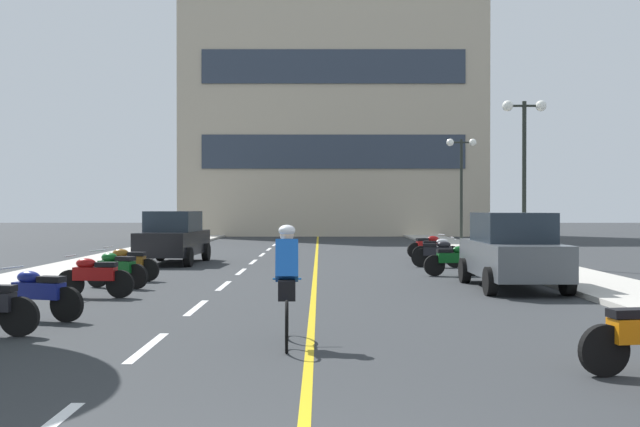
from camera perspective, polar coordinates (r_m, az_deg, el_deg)
name	(u,v)px	position (r m, az deg, el deg)	size (l,w,h in m)	color
ground_plane	(306,264)	(25.18, -1.07, -3.96)	(140.00, 140.00, 0.00)	#2D3033
curb_left	(121,257)	(29.17, -15.29, -3.26)	(2.40, 72.00, 0.12)	#B7B2A8
curb_right	(494,256)	(28.97, 13.44, -3.28)	(2.40, 72.00, 0.12)	#B7B2A8
lane_dash_1	(145,347)	(10.56, -13.47, -10.10)	(0.14, 2.20, 0.01)	silver
lane_dash_2	(194,308)	(14.43, -9.79, -7.25)	(0.14, 2.20, 0.01)	silver
lane_dash_3	(221,286)	(18.36, -7.70, -5.60)	(0.14, 2.20, 0.01)	silver
lane_dash_4	(239,272)	(22.31, -6.35, -4.52)	(0.14, 2.20, 0.01)	silver
lane_dash_5	(251,262)	(26.28, -5.41, -3.77)	(0.14, 2.20, 0.01)	silver
lane_dash_6	(260,255)	(30.26, -4.72, -3.22)	(0.14, 2.20, 0.01)	silver
lane_dash_7	(267,249)	(34.24, -4.19, -2.79)	(0.14, 2.20, 0.01)	silver
lane_dash_8	(272,245)	(38.22, -3.77, -2.46)	(0.14, 2.20, 0.01)	silver
lane_dash_9	(276,241)	(42.21, -3.43, -2.18)	(0.14, 2.20, 0.01)	silver
lane_dash_10	(280,238)	(46.20, -3.15, -1.96)	(0.14, 2.20, 0.01)	silver
lane_dash_11	(283,236)	(50.20, -2.91, -1.77)	(0.14, 2.20, 0.01)	silver
centre_line_yellow	(314,258)	(28.17, -0.47, -3.49)	(0.12, 66.00, 0.01)	gold
office_building	(330,102)	(52.92, 0.81, 8.68)	(21.08, 6.64, 19.05)	#BCAD93
street_lamp_mid	(522,145)	(25.18, 15.46, 5.19)	(1.46, 0.36, 5.37)	black
street_lamp_far	(459,167)	(36.40, 10.78, 3.55)	(1.46, 0.36, 5.20)	black
parked_car_near	(510,250)	(18.06, 14.56, -2.80)	(1.93, 4.20, 1.82)	black
parked_car_mid	(171,237)	(25.92, -11.53, -1.82)	(2.10, 4.29, 1.82)	black
motorcycle_3	(36,293)	(13.45, -21.30, -5.82)	(1.66, 0.72, 0.92)	black
motorcycle_4	(92,276)	(16.46, -17.35, -4.67)	(1.70, 0.60, 0.92)	black
motorcycle_5	(114,269)	(18.26, -15.79, -4.16)	(1.63, 0.81, 0.92)	black
motorcycle_6	(125,263)	(19.95, -14.96, -3.77)	(1.70, 0.60, 0.92)	black
motorcycle_7	(451,259)	(21.11, 10.20, -3.53)	(1.70, 0.60, 0.92)	black
motorcycle_8	(436,253)	(24.05, 9.01, -3.05)	(1.68, 0.67, 0.92)	black
motorcycle_9	(435,249)	(25.99, 8.93, -2.79)	(1.70, 0.60, 0.92)	black
motorcycle_10	(426,246)	(28.50, 8.29, -2.50)	(1.68, 0.66, 0.92)	black
cyclist_rider	(285,282)	(10.35, -2.78, -5.35)	(0.42, 1.77, 1.71)	black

